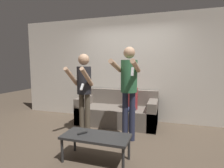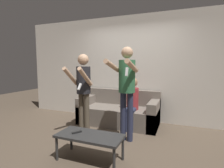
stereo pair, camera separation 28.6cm
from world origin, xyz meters
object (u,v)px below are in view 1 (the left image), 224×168
at_px(person_standing_left, 84,86).
at_px(person_seated, 131,100).
at_px(person_standing_right, 129,83).
at_px(couch, 117,112).
at_px(remote_on_table, 82,133).
at_px(coffee_table, 96,138).

bearing_deg(person_standing_left, person_seated, 39.74).
bearing_deg(person_standing_right, couch, 117.25).
height_order(person_standing_left, remote_on_table, person_standing_left).
relative_size(person_standing_left, person_seated, 1.43).
xyz_separation_m(person_seated, coffee_table, (-0.22, -1.56, -0.28)).
bearing_deg(coffee_table, person_seated, 81.83).
xyz_separation_m(person_standing_right, coffee_table, (-0.31, -0.86, -0.76)).
height_order(person_standing_right, coffee_table, person_standing_right).
height_order(couch, person_standing_right, person_standing_right).
height_order(coffee_table, remote_on_table, remote_on_table).
bearing_deg(person_standing_right, person_standing_left, 179.56).
height_order(couch, coffee_table, couch).
bearing_deg(remote_on_table, person_seated, 74.33).
xyz_separation_m(couch, person_standing_left, (-0.46, -0.89, 0.74)).
xyz_separation_m(person_standing_left, coffee_table, (0.62, -0.86, -0.67)).
relative_size(couch, coffee_table, 1.90).
bearing_deg(coffee_table, remote_on_table, -176.66).
xyz_separation_m(coffee_table, remote_on_table, (-0.22, -0.01, 0.05)).
distance_m(person_standing_left, coffee_table, 1.25).
bearing_deg(remote_on_table, person_standing_left, 114.49).
relative_size(person_standing_right, person_seated, 1.52).
height_order(person_seated, remote_on_table, person_seated).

